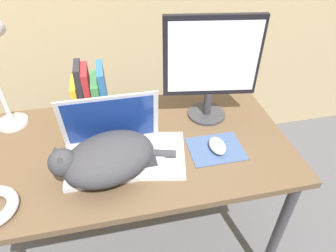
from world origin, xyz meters
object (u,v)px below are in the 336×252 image
Objects in this scene: laptop at (114,148)px; notepad at (161,155)px; computer_mouse at (217,146)px; book_row at (91,94)px; cat at (106,158)px; external_monitor at (211,65)px.

laptop is 0.18m from notepad.
laptop is 3.70× the size of computer_mouse.
computer_mouse is 0.39× the size of book_row.
computer_mouse is 0.34× the size of notepad.
cat is at bearing -166.96° from notepad.
laptop is 0.41m from computer_mouse.
computer_mouse is at bearing 4.41° from cat.
book_row is at bearing 127.25° from notepad.
cat is 1.77× the size of book_row.
laptop is at bearing -156.60° from external_monitor.
book_row is at bearing 103.70° from laptop.
cat is at bearing -83.42° from book_row.
cat is at bearing -110.73° from laptop.
laptop is 1.44× the size of book_row.
laptop is at bearing 69.27° from cat.
book_row reaches higher than cat.
laptop reaches higher than notepad.
notepad is at bearing -52.75° from book_row.
cat is 0.56m from external_monitor.
book_row reaches higher than laptop.
notepad is at bearing 13.04° from cat.
computer_mouse is at bearing -35.60° from book_row.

